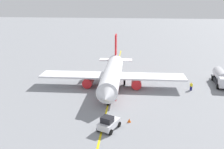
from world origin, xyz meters
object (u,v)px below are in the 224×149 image
(fuel_tanker, at_px, (221,77))
(safety_cone_nose, at_px, (129,120))
(airplane, at_px, (112,75))
(pushback_tug, at_px, (109,123))
(refueling_worker, at_px, (191,86))

(fuel_tanker, relative_size, safety_cone_nose, 15.88)
(airplane, relative_size, pushback_tug, 7.66)
(refueling_worker, xyz_separation_m, safety_cone_nose, (15.63, -12.15, -0.52))
(fuel_tanker, bearing_deg, pushback_tug, -44.53)
(refueling_worker, relative_size, safety_cone_nose, 2.80)
(safety_cone_nose, bearing_deg, fuel_tanker, 136.02)
(fuel_tanker, bearing_deg, safety_cone_nose, -43.98)
(airplane, xyz_separation_m, pushback_tug, (18.13, 1.59, -1.71))
(airplane, relative_size, safety_cone_nose, 51.30)
(fuel_tanker, xyz_separation_m, safety_cone_nose, (20.08, -19.38, -1.41))
(airplane, bearing_deg, pushback_tug, 5.01)
(fuel_tanker, xyz_separation_m, refueling_worker, (4.46, -7.23, -0.89))
(refueling_worker, bearing_deg, pushback_tug, -39.60)
(airplane, height_order, safety_cone_nose, airplane)
(airplane, bearing_deg, safety_cone_nose, 16.08)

